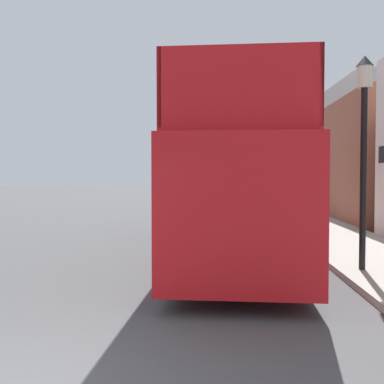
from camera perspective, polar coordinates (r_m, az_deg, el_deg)
The scene contains 7 objects.
ground_plane at distance 24.73m, azimuth -2.17°, elevation -2.81°, with size 144.00×144.00×0.00m, color #4C4C4F.
sidewalk at distance 22.00m, azimuth 13.53°, elevation -3.29°, with size 2.87×108.00×0.14m.
brick_terrace_rear at distance 29.35m, azimuth 19.87°, elevation 6.19°, with size 6.00×22.95×8.56m.
tour_bus at distance 12.31m, azimuth 5.68°, elevation 0.68°, with size 2.98×11.54×4.10m.
parked_car_ahead_of_bus at distance 20.97m, azimuth 7.03°, elevation -1.80°, with size 1.85×4.07×1.48m.
lamp_post_nearest at distance 10.08m, azimuth 21.00°, elevation 8.34°, with size 0.35×0.35×4.45m.
lamp_post_second at distance 18.19m, azimuth 12.89°, elevation 5.40°, with size 0.35×0.35×4.37m.
Camera 1 is at (2.26, -3.54, 2.10)m, focal length 42.00 mm.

